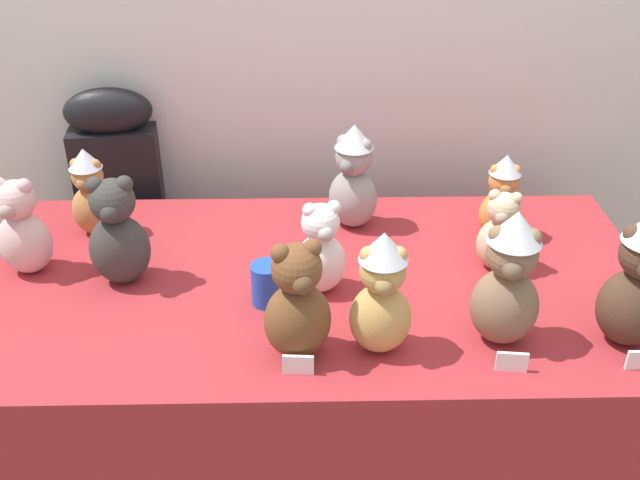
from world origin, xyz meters
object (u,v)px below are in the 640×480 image
(teddy_bear_ginger, at_px, (502,198))
(teddy_bear_snow, at_px, (322,251))
(teddy_bear_charcoal, at_px, (118,234))
(display_table, at_px, (320,379))
(teddy_bear_chestnut, at_px, (297,304))
(teddy_bear_mocha, at_px, (508,280))
(teddy_bear_blush, at_px, (22,230))
(instrument_case, at_px, (127,229))
(teddy_bear_sand, at_px, (500,233))
(teddy_bear_honey, at_px, (381,295))
(teddy_bear_cocoa, at_px, (639,281))
(teddy_bear_ash, at_px, (353,178))
(teddy_bear_caramel, at_px, (90,193))
(party_cup_blue, at_px, (267,284))

(teddy_bear_ginger, bearing_deg, teddy_bear_snow, -150.20)
(teddy_bear_charcoal, bearing_deg, teddy_bear_ginger, 6.71)
(teddy_bear_charcoal, bearing_deg, display_table, -5.14)
(display_table, relative_size, teddy_bear_chestnut, 5.99)
(teddy_bear_mocha, bearing_deg, teddy_bear_ginger, 88.49)
(teddy_bear_snow, distance_m, teddy_bear_blush, 0.79)
(teddy_bear_snow, bearing_deg, instrument_case, 123.62)
(instrument_case, relative_size, teddy_bear_sand, 4.43)
(teddy_bear_honey, xyz_separation_m, teddy_bear_chestnut, (-0.19, -0.01, -0.01))
(display_table, bearing_deg, teddy_bear_cocoa, -21.51)
(teddy_bear_snow, distance_m, teddy_bear_ash, 0.36)
(teddy_bear_blush, relative_size, teddy_bear_sand, 1.19)
(teddy_bear_ginger, bearing_deg, teddy_bear_cocoa, -66.60)
(teddy_bear_blush, bearing_deg, teddy_bear_sand, 6.41)
(teddy_bear_ginger, xyz_separation_m, teddy_bear_sand, (-0.04, -0.17, -0.02))
(instrument_case, relative_size, teddy_bear_ginger, 4.00)
(teddy_bear_mocha, bearing_deg, teddy_bear_charcoal, 174.70)
(teddy_bear_caramel, bearing_deg, teddy_bear_chestnut, -36.92)
(teddy_bear_honey, xyz_separation_m, teddy_bear_mocha, (0.29, 0.03, 0.02))
(party_cup_blue, bearing_deg, display_table, 37.41)
(instrument_case, bearing_deg, teddy_bear_charcoal, -82.73)
(teddy_bear_ginger, bearing_deg, party_cup_blue, -151.45)
(teddy_bear_ash, distance_m, teddy_bear_blush, 0.92)
(teddy_bear_caramel, relative_size, teddy_bear_blush, 0.97)
(teddy_bear_honey, relative_size, teddy_bear_charcoal, 1.02)
(teddy_bear_charcoal, bearing_deg, party_cup_blue, -20.31)
(teddy_bear_cocoa, height_order, teddy_bear_sand, teddy_bear_cocoa)
(teddy_bear_honey, height_order, teddy_bear_mocha, teddy_bear_mocha)
(teddy_bear_chestnut, xyz_separation_m, teddy_bear_mocha, (0.47, 0.04, 0.03))
(teddy_bear_ginger, xyz_separation_m, teddy_bear_chestnut, (-0.58, -0.52, 0.01))
(teddy_bear_snow, relative_size, teddy_bear_charcoal, 0.84)
(teddy_bear_ash, height_order, teddy_bear_mocha, teddy_bear_mocha)
(display_table, relative_size, teddy_bear_mocha, 5.19)
(teddy_bear_ginger, bearing_deg, teddy_bear_honey, -124.90)
(teddy_bear_snow, bearing_deg, display_table, 81.37)
(teddy_bear_mocha, bearing_deg, teddy_bear_chestnut, -164.28)
(instrument_case, height_order, teddy_bear_ginger, instrument_case)
(teddy_bear_snow, xyz_separation_m, teddy_bear_ash, (0.10, 0.34, 0.04))
(teddy_bear_ash, height_order, party_cup_blue, teddy_bear_ash)
(display_table, relative_size, teddy_bear_ash, 5.54)
(display_table, bearing_deg, teddy_bear_snow, -86.46)
(teddy_bear_honey, bearing_deg, teddy_bear_ash, 93.48)
(teddy_bear_ginger, xyz_separation_m, party_cup_blue, (-0.66, -0.32, -0.07))
(teddy_bear_ginger, relative_size, teddy_bear_mocha, 0.75)
(display_table, relative_size, instrument_case, 1.72)
(teddy_bear_mocha, relative_size, teddy_bear_sand, 1.47)
(teddy_bear_blush, bearing_deg, teddy_bear_charcoal, -4.36)
(teddy_bear_cocoa, relative_size, teddy_bear_blush, 1.26)
(teddy_bear_cocoa, xyz_separation_m, teddy_bear_ash, (-0.61, 0.57, -0.01))
(teddy_bear_cocoa, relative_size, teddy_bear_ash, 1.08)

